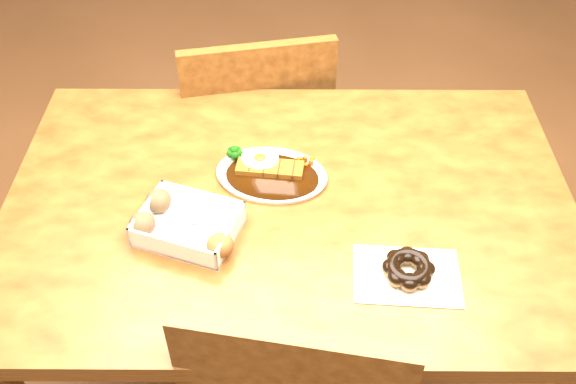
{
  "coord_description": "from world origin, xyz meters",
  "views": [
    {
      "loc": [
        0.0,
        -0.95,
        1.7
      ],
      "look_at": [
        -0.0,
        -0.04,
        0.81
      ],
      "focal_mm": 40.0,
      "sensor_mm": 36.0,
      "label": 1
    }
  ],
  "objects_px": {
    "donut_box": "(185,224)",
    "table": "(289,232)",
    "katsu_curry_plate": "(270,172)",
    "pon_de_ring": "(408,269)",
    "chair_far": "(255,138)"
  },
  "relations": [
    {
      "from": "katsu_curry_plate",
      "to": "donut_box",
      "type": "relative_size",
      "value": 1.16
    },
    {
      "from": "katsu_curry_plate",
      "to": "pon_de_ring",
      "type": "relative_size",
      "value": 1.28
    },
    {
      "from": "chair_far",
      "to": "pon_de_ring",
      "type": "height_order",
      "value": "chair_far"
    },
    {
      "from": "katsu_curry_plate",
      "to": "table",
      "type": "bearing_deg",
      "value": -60.08
    },
    {
      "from": "chair_far",
      "to": "katsu_curry_plate",
      "type": "xyz_separation_m",
      "value": [
        0.06,
        -0.46,
        0.28
      ]
    },
    {
      "from": "chair_far",
      "to": "donut_box",
      "type": "xyz_separation_m",
      "value": [
        -0.1,
        -0.63,
        0.3
      ]
    },
    {
      "from": "katsu_curry_plate",
      "to": "pon_de_ring",
      "type": "bearing_deg",
      "value": -46.2
    },
    {
      "from": "donut_box",
      "to": "table",
      "type": "bearing_deg",
      "value": 24.46
    },
    {
      "from": "katsu_curry_plate",
      "to": "donut_box",
      "type": "distance_m",
      "value": 0.23
    },
    {
      "from": "pon_de_ring",
      "to": "katsu_curry_plate",
      "type": "bearing_deg",
      "value": 133.8
    },
    {
      "from": "chair_far",
      "to": "pon_de_ring",
      "type": "distance_m",
      "value": 0.86
    },
    {
      "from": "donut_box",
      "to": "pon_de_ring",
      "type": "relative_size",
      "value": 1.1
    },
    {
      "from": "katsu_curry_plate",
      "to": "pon_de_ring",
      "type": "xyz_separation_m",
      "value": [
        0.26,
        -0.28,
        0.01
      ]
    },
    {
      "from": "table",
      "to": "katsu_curry_plate",
      "type": "xyz_separation_m",
      "value": [
        -0.04,
        0.07,
        0.11
      ]
    },
    {
      "from": "table",
      "to": "chair_far",
      "type": "xyz_separation_m",
      "value": [
        -0.1,
        0.54,
        -0.17
      ]
    }
  ]
}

